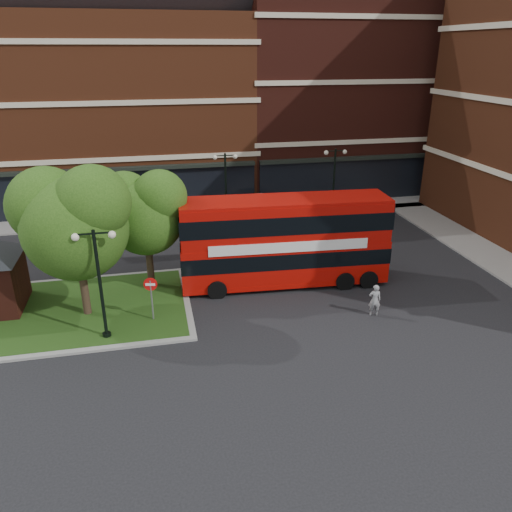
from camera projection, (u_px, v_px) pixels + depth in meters
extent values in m
plane|color=black|center=(233.00, 327.00, 22.47)|extent=(120.00, 120.00, 0.00)
cube|color=slate|center=(196.00, 215.00, 37.33)|extent=(44.00, 3.00, 0.12)
cube|color=brown|center=(83.00, 111.00, 39.87)|extent=(26.00, 12.00, 14.00)
cube|color=#471911|center=(343.00, 93.00, 43.77)|extent=(18.00, 12.00, 16.00)
cube|color=gray|center=(56.00, 313.00, 23.60)|extent=(12.60, 7.60, 0.12)
cube|color=#19380F|center=(56.00, 312.00, 23.59)|extent=(12.00, 7.00, 0.15)
cylinder|color=#2D2116|center=(83.00, 278.00, 22.71)|extent=(0.36, 0.36, 3.92)
sphere|color=#214812|center=(75.00, 229.00, 21.79)|extent=(4.60, 4.60, 4.60)
sphere|color=#214812|center=(47.00, 206.00, 21.84)|extent=(3.45, 3.45, 3.45)
sphere|color=#214812|center=(93.00, 202.00, 21.07)|extent=(3.22, 3.22, 3.22)
cylinder|color=#2D2116|center=(149.00, 256.00, 25.63)|extent=(0.36, 0.36, 3.47)
sphere|color=#214812|center=(146.00, 217.00, 24.82)|extent=(3.80, 3.80, 3.80)
sphere|color=#214812|center=(125.00, 200.00, 24.84)|extent=(2.85, 2.85, 2.85)
sphere|color=#214812|center=(160.00, 197.00, 24.20)|extent=(2.66, 2.66, 2.66)
cylinder|color=black|center=(101.00, 287.00, 20.62)|extent=(0.14, 0.14, 5.00)
cylinder|color=black|center=(107.00, 336.00, 21.52)|extent=(0.36, 0.36, 0.30)
cube|color=black|center=(93.00, 234.00, 19.71)|extent=(1.40, 0.06, 0.06)
sphere|color=#F2EACC|center=(75.00, 237.00, 19.62)|extent=(0.32, 0.32, 0.32)
sphere|color=#F2EACC|center=(112.00, 235.00, 19.89)|extent=(0.32, 0.32, 0.32)
cylinder|color=black|center=(226.00, 189.00, 34.98)|extent=(0.14, 0.14, 5.00)
cylinder|color=black|center=(227.00, 221.00, 35.88)|extent=(0.36, 0.36, 0.30)
cube|color=black|center=(225.00, 156.00, 34.07)|extent=(1.40, 0.06, 0.06)
sphere|color=#F2EACC|center=(215.00, 157.00, 33.98)|extent=(0.32, 0.32, 0.32)
sphere|color=#F2EACC|center=(235.00, 157.00, 34.25)|extent=(0.32, 0.32, 0.32)
cylinder|color=black|center=(334.00, 183.00, 36.53)|extent=(0.14, 0.14, 5.00)
cylinder|color=black|center=(332.00, 214.00, 37.44)|extent=(0.36, 0.36, 0.30)
cube|color=black|center=(336.00, 151.00, 35.63)|extent=(1.40, 0.06, 0.06)
sphere|color=#F2EACC|center=(326.00, 153.00, 35.53)|extent=(0.32, 0.32, 0.32)
sphere|color=#F2EACC|center=(345.00, 152.00, 35.80)|extent=(0.32, 0.32, 0.32)
cube|color=#AC0C06|center=(284.00, 258.00, 26.18)|extent=(10.84, 3.08, 2.05)
cube|color=#AC0C06|center=(285.00, 221.00, 25.39)|extent=(10.73, 3.05, 2.05)
cube|color=black|center=(285.00, 219.00, 25.35)|extent=(10.84, 3.08, 0.93)
cube|color=silver|center=(290.00, 247.00, 24.63)|extent=(8.02, 0.52, 0.54)
imported|color=gray|center=(375.00, 300.00, 23.23)|extent=(0.64, 0.50, 1.56)
imported|color=#B9BAC1|center=(101.00, 216.00, 35.17)|extent=(4.07, 1.97, 1.34)
imported|color=white|center=(266.00, 205.00, 37.65)|extent=(4.44, 1.81, 1.43)
cylinder|color=slate|center=(152.00, 301.00, 22.52)|extent=(0.08, 0.08, 2.11)
cylinder|color=red|center=(150.00, 284.00, 22.19)|extent=(0.61, 0.16, 0.61)
cube|color=white|center=(150.00, 284.00, 22.19)|extent=(0.43, 0.12, 0.11)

